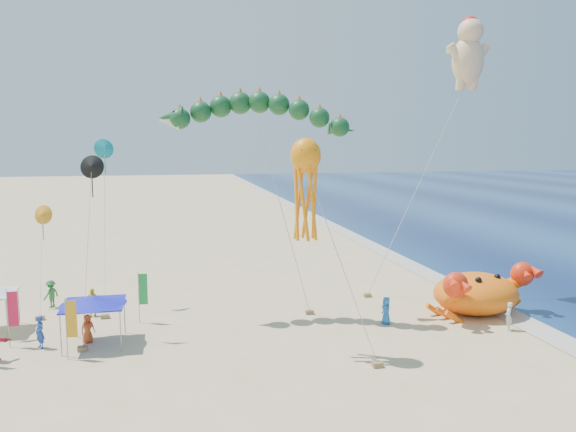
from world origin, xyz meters
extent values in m
plane|color=#D1B784|center=(0.00, 0.00, 0.00)|extent=(320.00, 320.00, 0.00)
plane|color=silver|center=(12.00, 0.00, 0.01)|extent=(320.00, 320.00, 0.00)
ellipsoid|color=orange|center=(10.05, 0.78, 1.32)|extent=(6.56, 5.92, 2.63)
sphere|color=red|center=(7.11, -0.33, 2.48)|extent=(1.56, 1.56, 1.56)
sphere|color=black|center=(9.22, -0.14, 2.48)|extent=(0.40, 0.40, 0.40)
sphere|color=red|center=(13.00, -0.33, 2.48)|extent=(1.56, 1.56, 1.56)
sphere|color=black|center=(10.88, -0.14, 2.48)|extent=(0.40, 0.40, 0.40)
cone|color=#11401E|center=(-8.84, 3.23, 12.44)|extent=(1.59, 1.17, 1.30)
cylinder|color=#B2B2B2|center=(-1.95, 3.06, 5.98)|extent=(3.16, 0.40, 11.66)
cube|color=olive|center=(-0.40, 2.88, 0.12)|extent=(0.50, 0.35, 0.25)
ellipsoid|color=#F5C496|center=(11.57, 5.62, 16.53)|extent=(2.26, 1.86, 3.33)
sphere|color=#F5C496|center=(11.57, 5.41, 18.48)|extent=(1.74, 1.74, 1.74)
ellipsoid|color=red|center=(11.57, 5.52, 19.09)|extent=(1.13, 1.13, 0.79)
cylinder|color=#B2B2B2|center=(8.10, 5.73, 7.68)|extent=(6.98, 0.27, 15.07)
cube|color=olive|center=(4.63, 5.85, 0.12)|extent=(0.50, 0.35, 0.25)
ellipsoid|color=orange|center=(-2.28, -3.46, 10.27)|extent=(1.54, 1.38, 1.77)
cylinder|color=#B2B2B2|center=(-0.77, -4.78, 4.95)|extent=(3.07, 2.69, 9.62)
cube|color=olive|center=(0.73, -6.10, 0.12)|extent=(0.50, 0.35, 0.25)
cylinder|color=gray|center=(-14.64, -1.30, 1.10)|extent=(0.06, 0.06, 2.20)
cylinder|color=gray|center=(-11.69, -1.30, 1.10)|extent=(0.06, 0.06, 2.20)
cylinder|color=gray|center=(-14.64, 1.65, 1.10)|extent=(0.06, 0.06, 2.20)
cylinder|color=gray|center=(-11.69, 1.65, 1.10)|extent=(0.06, 0.06, 2.20)
cube|color=#1519B9|center=(-13.17, 0.17, 2.24)|extent=(3.19, 3.19, 0.08)
cone|color=#1519B9|center=(-13.17, 0.17, 2.48)|extent=(3.51, 3.51, 0.45)
cylinder|color=gray|center=(-18.09, 2.28, 1.10)|extent=(0.06, 0.06, 2.20)
cylinder|color=gray|center=(-18.09, 4.89, 1.10)|extent=(0.06, 0.06, 2.20)
cylinder|color=gray|center=(-14.27, -1.82, 1.60)|extent=(0.05, 0.05, 3.20)
cube|color=orange|center=(-13.99, -1.82, 2.10)|extent=(0.50, 0.04, 1.90)
cylinder|color=gray|center=(-17.60, 0.65, 1.60)|extent=(0.05, 0.05, 3.20)
cube|color=red|center=(-17.32, 0.65, 2.10)|extent=(0.50, 0.04, 1.90)
cylinder|color=gray|center=(-10.96, 3.36, 1.60)|extent=(0.05, 0.05, 3.20)
cube|color=green|center=(-10.68, 3.36, 2.10)|extent=(0.50, 0.04, 1.90)
imported|color=#246C30|center=(-16.84, 7.97, 0.92)|extent=(1.24, 1.37, 1.84)
imported|color=#C0481E|center=(-13.58, 0.52, 0.79)|extent=(0.92, 0.82, 1.58)
imported|color=blue|center=(3.64, 0.00, 0.84)|extent=(0.56, 0.83, 1.67)
imported|color=#1A3D9B|center=(-15.94, 0.13, 0.89)|extent=(0.73, 0.77, 1.77)
imported|color=gold|center=(-13.92, 5.40, 0.90)|extent=(1.09, 0.53, 1.80)
imported|color=silver|center=(10.18, -2.62, 0.85)|extent=(0.70, 0.73, 1.69)
cone|color=black|center=(-13.12, 1.58, 9.61)|extent=(1.30, 0.51, 1.32)
cylinder|color=#B2B2B2|center=(-12.87, 0.08, 4.83)|extent=(0.55, 3.04, 9.37)
cube|color=olive|center=(-12.62, -1.42, 0.12)|extent=(0.50, 0.35, 0.25)
cone|color=#0D8794|center=(-13.05, 7.97, 10.52)|extent=(1.30, 0.51, 1.32)
cylinder|color=#B2B2B2|center=(-12.80, 6.47, 5.29)|extent=(0.55, 3.04, 10.29)
cube|color=olive|center=(-12.55, 4.97, 0.12)|extent=(0.50, 0.35, 0.25)
cone|color=orange|center=(-17.22, 8.63, 6.17)|extent=(1.30, 0.51, 1.32)
cylinder|color=#B2B2B2|center=(-16.97, 7.13, 3.11)|extent=(0.55, 3.04, 5.94)
cube|color=olive|center=(-16.72, 5.63, 0.12)|extent=(0.50, 0.35, 0.25)
camera|label=1|loc=(-9.14, -30.81, 10.95)|focal=35.00mm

